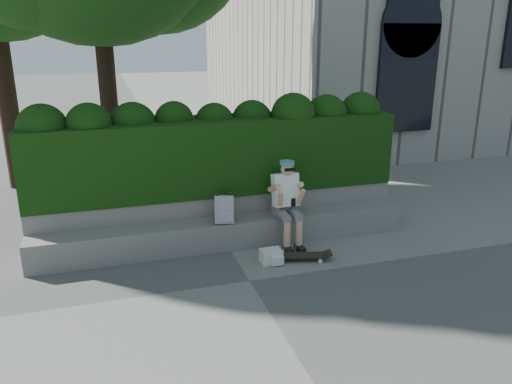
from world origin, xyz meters
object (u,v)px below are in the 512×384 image
object	(u,v)px
person	(287,200)
backpack_ground	(271,256)
skateboard	(299,256)
backpack_plaid	(224,209)

from	to	relation	value
person	backpack_ground	size ratio (longest dim) A/B	4.39
skateboard	backpack_plaid	xyz separation A→B (m)	(-0.97, 0.74, 0.59)
skateboard	backpack_plaid	distance (m)	1.35
person	skateboard	world-z (taller)	person
backpack_plaid	backpack_ground	bearing A→B (deg)	-37.17
skateboard	person	bearing A→B (deg)	102.99
skateboard	backpack_plaid	size ratio (longest dim) A/B	2.08
backpack_plaid	person	bearing A→B (deg)	9.42
backpack_plaid	backpack_ground	xyz separation A→B (m)	(0.54, -0.67, -0.56)
backpack_ground	person	bearing A→B (deg)	51.36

